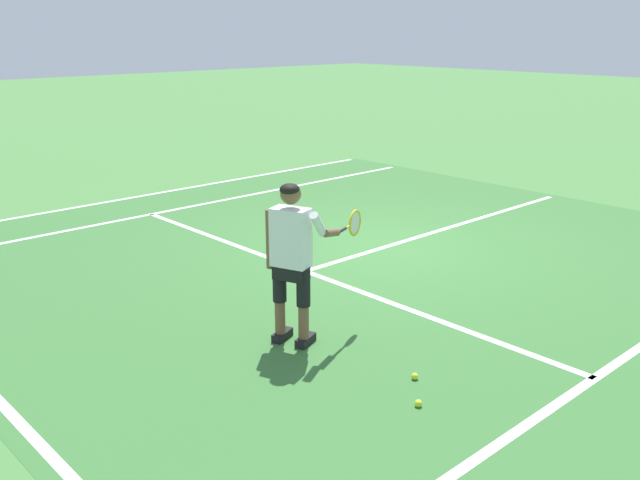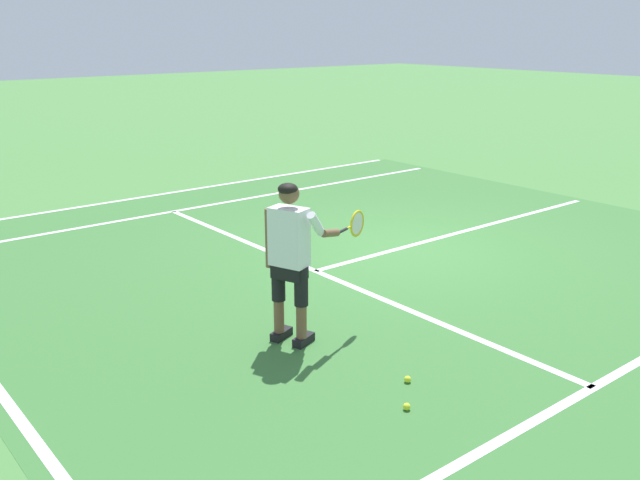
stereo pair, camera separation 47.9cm
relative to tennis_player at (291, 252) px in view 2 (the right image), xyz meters
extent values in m
plane|color=#477F3D|center=(-1.58, 3.23, -0.99)|extent=(80.00, 80.00, 0.00)
cube|color=#387033|center=(-1.58, 2.63, -0.99)|extent=(10.98, 11.08, 0.00)
cube|color=white|center=(-1.58, 1.57, -0.99)|extent=(8.23, 0.10, 0.01)
cube|color=white|center=(-1.58, 4.77, -0.99)|extent=(0.10, 6.40, 0.01)
cube|color=white|center=(-5.70, 2.63, -0.99)|extent=(0.10, 10.68, 0.01)
cube|color=white|center=(-7.07, 2.63, -0.99)|extent=(0.10, 10.68, 0.01)
cube|color=black|center=(-0.14, -0.04, -0.94)|extent=(0.20, 0.30, 0.09)
cube|color=black|center=(0.12, 0.06, -0.94)|extent=(0.20, 0.30, 0.09)
cylinder|color=brown|center=(-0.13, -0.08, -0.72)|extent=(0.11, 0.11, 0.36)
cylinder|color=black|center=(-0.13, -0.08, -0.33)|extent=(0.14, 0.14, 0.41)
cylinder|color=brown|center=(0.13, 0.02, -0.72)|extent=(0.11, 0.11, 0.36)
cylinder|color=black|center=(0.13, 0.02, -0.33)|extent=(0.14, 0.14, 0.41)
cube|color=black|center=(0.00, -0.03, -0.17)|extent=(0.39, 0.31, 0.20)
cube|color=white|center=(0.00, -0.03, 0.17)|extent=(0.43, 0.34, 0.60)
cylinder|color=brown|center=(-0.22, -0.11, 0.12)|extent=(0.09, 0.09, 0.62)
cylinder|color=white|center=(0.22, 0.15, 0.32)|extent=(0.18, 0.28, 0.29)
cylinder|color=brown|center=(0.18, 0.36, 0.18)|extent=(0.18, 0.30, 0.14)
sphere|color=brown|center=(0.00, -0.02, 0.62)|extent=(0.21, 0.21, 0.21)
ellipsoid|color=black|center=(0.01, -0.04, 0.67)|extent=(0.26, 0.26, 0.12)
cylinder|color=#232326|center=(0.12, 0.57, 0.15)|extent=(0.10, 0.20, 0.03)
cylinder|color=yellow|center=(0.07, 0.71, 0.15)|extent=(0.06, 0.10, 0.02)
torus|color=yellow|center=(0.01, 0.88, 0.15)|extent=(0.13, 0.29, 0.30)
cylinder|color=silver|center=(0.01, 0.88, 0.15)|extent=(0.09, 0.24, 0.25)
sphere|color=#CCE02D|center=(1.73, -0.05, -0.96)|extent=(0.07, 0.07, 0.07)
sphere|color=#CCE02D|center=(1.39, 0.30, -0.96)|extent=(0.07, 0.07, 0.07)
camera|label=1|loc=(5.11, -4.35, 2.18)|focal=39.20mm
camera|label=2|loc=(5.43, -3.99, 2.18)|focal=39.20mm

